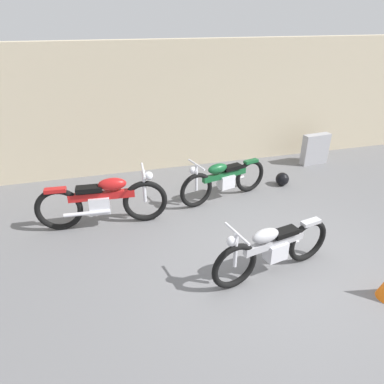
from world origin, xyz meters
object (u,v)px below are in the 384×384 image
(stone_marker, at_px, (315,149))
(motorcycle_silver, at_px, (272,248))
(helmet, at_px, (282,179))
(motorcycle_green, at_px, (224,179))
(motorcycle_red, at_px, (104,201))

(stone_marker, height_order, motorcycle_silver, motorcycle_silver)
(helmet, bearing_deg, stone_marker, 33.80)
(motorcycle_silver, height_order, motorcycle_green, motorcycle_green)
(stone_marker, bearing_deg, motorcycle_silver, -130.25)
(helmet, xyz_separation_m, motorcycle_green, (-1.45, -0.24, 0.29))
(motorcycle_green, bearing_deg, motorcycle_silver, 72.08)
(stone_marker, distance_m, motorcycle_silver, 4.53)
(motorcycle_silver, distance_m, motorcycle_green, 2.31)
(motorcycle_silver, bearing_deg, stone_marker, -141.69)
(motorcycle_red, xyz_separation_m, motorcycle_green, (2.32, 0.37, -0.05))
(stone_marker, bearing_deg, motorcycle_red, -163.49)
(motorcycle_green, bearing_deg, stone_marker, -172.54)
(helmet, relative_size, motorcycle_red, 0.13)
(helmet, bearing_deg, motorcycle_silver, -121.66)
(stone_marker, bearing_deg, motorcycle_green, -157.71)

